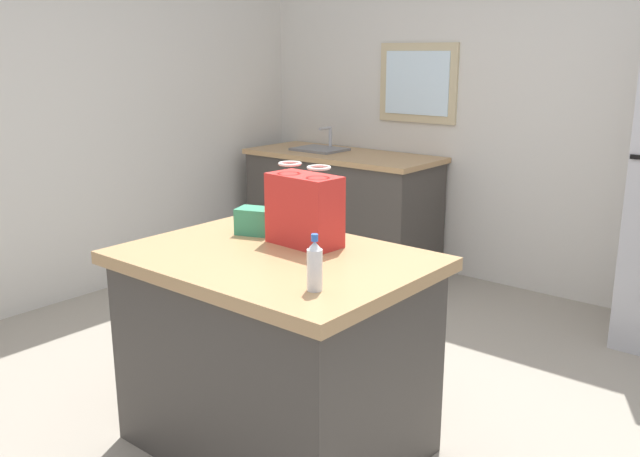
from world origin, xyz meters
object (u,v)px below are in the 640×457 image
small_box (255,221)px  shopping_bag (304,209)px  kitchen_island (276,352)px  bottle (315,266)px

small_box → shopping_bag: bearing=1.2°
kitchen_island → small_box: size_ratio=7.77×
bottle → small_box: bearing=149.5°
bottle → shopping_bag: bearing=134.2°
kitchen_island → bottle: size_ratio=6.13×
shopping_bag → bottle: 0.59m
shopping_bag → bottle: bearing=-45.8°
bottle → kitchen_island: bearing=150.9°
kitchen_island → bottle: bottle is taller
small_box → bottle: size_ratio=0.79×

